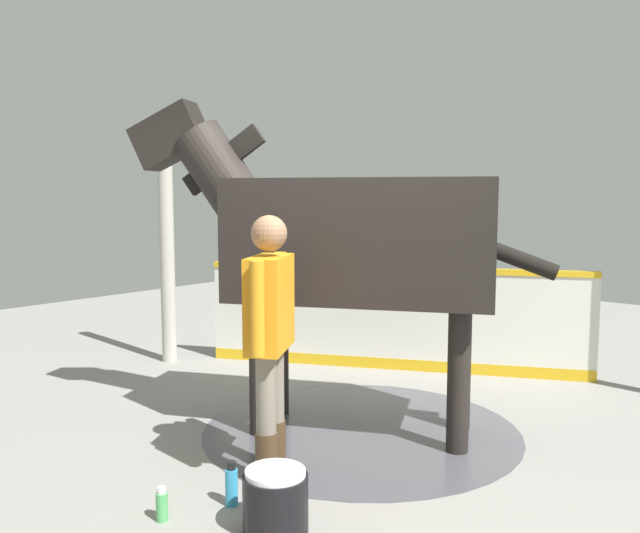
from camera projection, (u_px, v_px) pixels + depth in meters
The scene contains 9 objects.
ground_plane at pixel (371, 444), 4.99m from camera, with size 16.00×16.00×0.02m, color gray.
wet_patch at pixel (361, 430), 5.24m from camera, with size 2.51×2.51×0.00m, color #4C4C54.
barrier_wall at pixel (394, 322), 7.04m from camera, with size 3.69×1.87×1.11m.
roof_post_near at pixel (167, 239), 7.29m from camera, with size 0.16×0.16×2.75m, color #B7B2A8.
horse at pixel (347, 239), 5.11m from camera, with size 3.11×1.83×2.62m.
handler at pixel (270, 327), 4.27m from camera, with size 0.44×0.61×1.74m.
wash_bucket at pixel (276, 502), 3.64m from camera, with size 0.36×0.36×0.36m.
bottle_shampoo at pixel (232, 485), 3.97m from camera, with size 0.08×0.08×0.27m.
bottle_spray at pixel (162, 505), 3.78m from camera, with size 0.07×0.07×0.20m.
Camera 1 is at (-2.81, 3.93, 1.87)m, focal length 37.05 mm.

